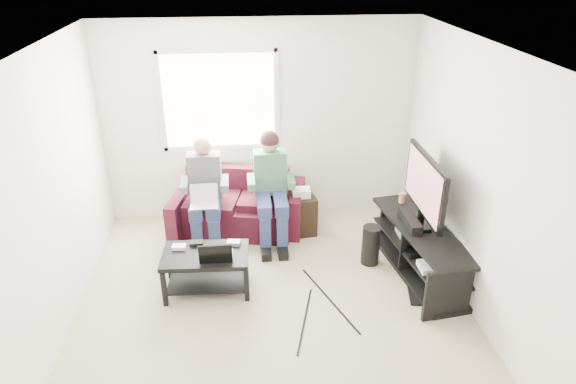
{
  "coord_description": "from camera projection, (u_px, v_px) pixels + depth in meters",
  "views": [
    {
      "loc": [
        -0.27,
        -4.09,
        3.39
      ],
      "look_at": [
        0.2,
        0.6,
        1.09
      ],
      "focal_mm": 32.0,
      "sensor_mm": 36.0,
      "label": 1
    }
  ],
  "objects": [
    {
      "name": "console_white",
      "position": [
        433.0,
        267.0,
        5.38
      ],
      "size": [
        0.3,
        0.22,
        0.06
      ],
      "primitive_type": "cube",
      "color": "silver",
      "rests_on": "tv_stand"
    },
    {
      "name": "controller_a",
      "position": [
        179.0,
        247.0,
        5.45
      ],
      "size": [
        0.15,
        0.1,
        0.04
      ],
      "primitive_type": "cube",
      "rotation": [
        0.0,
        0.0,
        -0.09
      ],
      "color": "silver",
      "rests_on": "coffee_table"
    },
    {
      "name": "soundbar",
      "position": [
        410.0,
        220.0,
        5.69
      ],
      "size": [
        0.12,
        0.5,
        0.1
      ],
      "primitive_type": "cube",
      "color": "black",
      "rests_on": "tv_stand"
    },
    {
      "name": "controller_b",
      "position": [
        196.0,
        243.0,
        5.52
      ],
      "size": [
        0.14,
        0.09,
        0.04
      ],
      "primitive_type": "cube",
      "rotation": [
        0.0,
        0.0,
        0.02
      ],
      "color": "black",
      "rests_on": "coffee_table"
    },
    {
      "name": "laptop_black",
      "position": [
        216.0,
        247.0,
        5.26
      ],
      "size": [
        0.35,
        0.25,
        0.24
      ],
      "primitive_type": null,
      "rotation": [
        0.0,
        0.0,
        -0.03
      ],
      "color": "black",
      "rests_on": "coffee_table"
    },
    {
      "name": "ceiling",
      "position": [
        270.0,
        53.0,
        4.02
      ],
      "size": [
        4.5,
        4.5,
        0.0
      ],
      "primitive_type": "plane",
      "rotation": [
        3.14,
        0.0,
        0.0
      ],
      "color": "white",
      "rests_on": "wall_back"
    },
    {
      "name": "wall_left",
      "position": [
        41.0,
        211.0,
        4.42
      ],
      "size": [
        0.0,
        4.5,
        4.5
      ],
      "primitive_type": "plane",
      "rotation": [
        1.57,
        0.0,
        1.57
      ],
      "color": "silver",
      "rests_on": "floor"
    },
    {
      "name": "sofa",
      "position": [
        239.0,
        208.0,
        6.63
      ],
      "size": [
        1.8,
        1.04,
        0.77
      ],
      "color": "#46111F",
      "rests_on": "floor"
    },
    {
      "name": "controller_c",
      "position": [
        234.0,
        243.0,
        5.53
      ],
      "size": [
        0.15,
        0.11,
        0.04
      ],
      "primitive_type": "cube",
      "rotation": [
        0.0,
        0.0,
        -0.17
      ],
      "color": "gray",
      "rests_on": "coffee_table"
    },
    {
      "name": "floor",
      "position": [
        274.0,
        316.0,
        5.16
      ],
      "size": [
        4.5,
        4.5,
        0.0
      ],
      "primitive_type": "plane",
      "color": "tan",
      "rests_on": "ground"
    },
    {
      "name": "console_grey",
      "position": [
        412.0,
        232.0,
        6.0
      ],
      "size": [
        0.34,
        0.26,
        0.08
      ],
      "primitive_type": "cube",
      "color": "gray",
      "rests_on": "tv_stand"
    },
    {
      "name": "tv_stand",
      "position": [
        420.0,
        252.0,
        5.77
      ],
      "size": [
        0.73,
        1.74,
        0.56
      ],
      "color": "black",
      "rests_on": "floor"
    },
    {
      "name": "tv",
      "position": [
        425.0,
        187.0,
        5.52
      ],
      "size": [
        0.12,
        1.1,
        0.81
      ],
      "color": "black",
      "rests_on": "tv_stand"
    },
    {
      "name": "subwoofer",
      "position": [
        371.0,
        245.0,
        5.92
      ],
      "size": [
        0.21,
        0.21,
        0.47
      ],
      "primitive_type": "cylinder",
      "color": "black",
      "rests_on": "floor"
    },
    {
      "name": "console_black",
      "position": [
        422.0,
        248.0,
        5.69
      ],
      "size": [
        0.38,
        0.3,
        0.07
      ],
      "primitive_type": "cube",
      "color": "black",
      "rests_on": "tv_stand"
    },
    {
      "name": "keyboard_floor",
      "position": [
        416.0,
        290.0,
        5.52
      ],
      "size": [
        0.26,
        0.52,
        0.03
      ],
      "primitive_type": "cube",
      "rotation": [
        0.0,
        0.0,
        -0.19
      ],
      "color": "black",
      "rests_on": "floor"
    },
    {
      "name": "wall_right",
      "position": [
        486.0,
        191.0,
        4.77
      ],
      "size": [
        0.0,
        4.5,
        4.5
      ],
      "primitive_type": "plane",
      "rotation": [
        1.57,
        0.0,
        -1.57
      ],
      "color": "silver",
      "rests_on": "floor"
    },
    {
      "name": "laptop_silver",
      "position": [
        204.0,
        201.0,
        5.96
      ],
      "size": [
        0.36,
        0.29,
        0.24
      ],
      "primitive_type": null,
      "rotation": [
        0.0,
        0.0,
        -0.25
      ],
      "color": "silver",
      "rests_on": "person_left"
    },
    {
      "name": "person_right",
      "position": [
        271.0,
        181.0,
        6.23
      ],
      "size": [
        0.4,
        0.71,
        1.36
      ],
      "color": "navy",
      "rests_on": "sofa"
    },
    {
      "name": "window",
      "position": [
        219.0,
        101.0,
        6.41
      ],
      "size": [
        1.48,
        0.04,
        1.28
      ],
      "color": "white",
      "rests_on": "wall_back"
    },
    {
      "name": "drink_cup",
      "position": [
        402.0,
        198.0,
        6.17
      ],
      "size": [
        0.08,
        0.08,
        0.12
      ],
      "primitive_type": "cylinder",
      "color": "#B47C4D",
      "rests_on": "tv_stand"
    },
    {
      "name": "wall_back",
      "position": [
        260.0,
        122.0,
        6.61
      ],
      "size": [
        4.5,
        0.0,
        4.5
      ],
      "primitive_type": "plane",
      "rotation": [
        1.57,
        0.0,
        0.0
      ],
      "color": "silver",
      "rests_on": "floor"
    },
    {
      "name": "coffee_table",
      "position": [
        206.0,
        263.0,
        5.43
      ],
      "size": [
        0.93,
        0.59,
        0.45
      ],
      "color": "black",
      "rests_on": "floor"
    },
    {
      "name": "person_left",
      "position": [
        205.0,
        189.0,
        6.17
      ],
      "size": [
        0.4,
        0.7,
        1.31
      ],
      "color": "navy",
      "rests_on": "sofa"
    },
    {
      "name": "end_table",
      "position": [
        301.0,
        213.0,
        6.54
      ],
      "size": [
        0.35,
        0.35,
        0.62
      ],
      "color": "black",
      "rests_on": "floor"
    }
  ]
}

